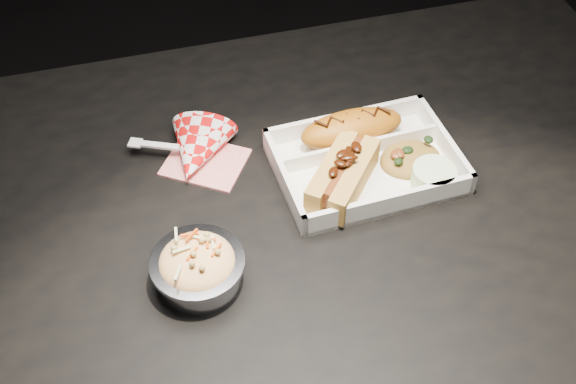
% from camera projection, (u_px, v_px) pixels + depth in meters
% --- Properties ---
extents(dining_table, '(1.20, 0.80, 0.75)m').
position_uv_depth(dining_table, '(306.00, 246.00, 1.05)').
color(dining_table, black).
rests_on(dining_table, ground).
extents(food_tray, '(0.26, 0.19, 0.04)m').
position_uv_depth(food_tray, '(365.00, 165.00, 1.02)').
color(food_tray, white).
rests_on(food_tray, dining_table).
extents(fried_pastry, '(0.16, 0.07, 0.05)m').
position_uv_depth(fried_pastry, '(352.00, 128.00, 1.04)').
color(fried_pastry, '#A75D10').
rests_on(fried_pastry, food_tray).
extents(hotdog, '(0.13, 0.14, 0.06)m').
position_uv_depth(hotdog, '(343.00, 174.00, 0.98)').
color(hotdog, '#C19042').
rests_on(hotdog, food_tray).
extents(fried_rice_mound, '(0.09, 0.08, 0.03)m').
position_uv_depth(fried_rice_mound, '(412.00, 154.00, 1.02)').
color(fried_rice_mound, olive).
rests_on(fried_rice_mound, food_tray).
extents(cupcake_liner, '(0.06, 0.06, 0.03)m').
position_uv_depth(cupcake_liner, '(433.00, 177.00, 0.99)').
color(cupcake_liner, beige).
rests_on(cupcake_liner, food_tray).
extents(foil_coleslaw_cup, '(0.12, 0.12, 0.07)m').
position_uv_depth(foil_coleslaw_cup, '(198.00, 266.00, 0.88)').
color(foil_coleslaw_cup, silver).
rests_on(foil_coleslaw_cup, dining_table).
extents(napkin_fork, '(0.17, 0.15, 0.10)m').
position_uv_depth(napkin_fork, '(196.00, 152.00, 1.03)').
color(napkin_fork, red).
rests_on(napkin_fork, dining_table).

